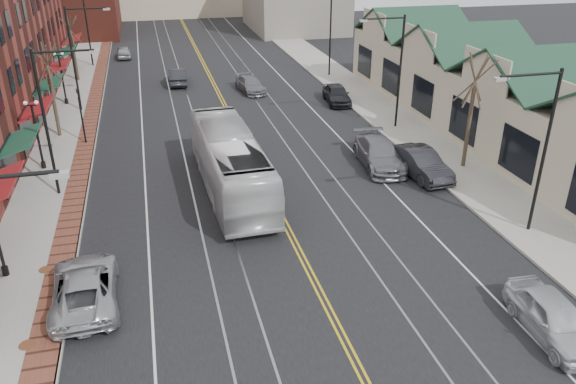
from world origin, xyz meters
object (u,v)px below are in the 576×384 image
transit_bus (231,163)px  parked_suv (85,287)px  parked_car_c (379,154)px  parked_car_a (554,317)px  parked_car_b (420,163)px  parked_car_d (337,94)px

transit_bus → parked_suv: 11.56m
transit_bus → parked_car_c: transit_bus is taller
parked_car_c → parked_car_a: bearing=-84.1°
parked_car_b → parked_car_c: (-1.80, 2.02, -0.00)m
parked_car_b → parked_car_d: parked_car_b is taller
parked_car_c → parked_suv: bearing=-142.9°
parked_car_b → parked_car_d: bearing=83.9°
parked_car_a → parked_car_c: (-0.04, 16.49, 0.05)m
parked_car_d → parked_car_c: bearing=-91.5°
parked_suv → parked_car_a: parked_car_a is taller
parked_suv → parked_car_b: 20.33m
parked_suv → parked_car_a: (16.84, -6.26, 0.02)m
parked_car_d → parked_car_b: bearing=-83.9°
transit_bus → parked_suv: transit_bus is taller
parked_suv → parked_car_c: (16.80, 10.22, 0.07)m
transit_bus → parked_car_a: 17.94m
parked_car_b → parked_car_c: 2.70m
parked_car_b → parked_suv: bearing=-162.3°
transit_bus → parked_car_a: (9.54, -15.17, -0.94)m
parked_car_a → parked_car_d: parked_car_d is taller
parked_car_a → parked_car_b: (1.76, 14.47, 0.05)m
parked_car_a → transit_bus: bearing=125.8°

